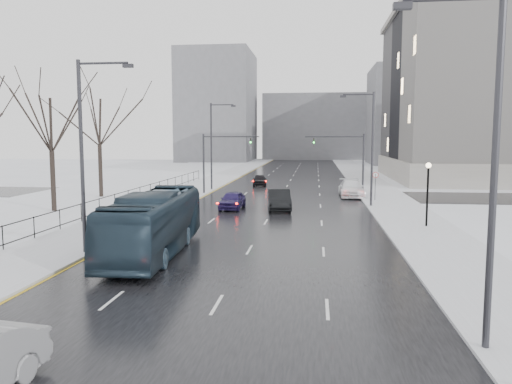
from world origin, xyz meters
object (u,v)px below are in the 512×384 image
at_px(mast_signal_left, 213,156).
at_px(streetlight_l_near, 86,147).
at_px(tree_park_e, 101,198).
at_px(sedan_right_far, 351,188).
at_px(sedan_center_far, 260,180).
at_px(streetlight_l_far, 213,142).
at_px(sedan_center_near, 232,200).
at_px(sedan_right_near, 279,200).
at_px(lamppost_r_mid, 428,185).
at_px(streetlight_r_mid, 370,143).
at_px(streetlight_r_near, 486,155).
at_px(tree_park_d, 54,212).
at_px(mast_signal_right, 353,157).
at_px(bus, 154,223).
at_px(no_uturn_sign, 375,178).

bearing_deg(mast_signal_left, streetlight_l_near, -91.72).
distance_m(tree_park_e, sedan_right_far, 25.65).
bearing_deg(sedan_center_far, streetlight_l_far, -132.61).
bearing_deg(tree_park_e, sedan_center_near, -24.38).
bearing_deg(sedan_right_near, lamppost_r_mid, -41.64).
distance_m(streetlight_l_near, sedan_center_far, 38.78).
bearing_deg(sedan_right_near, sedan_center_far, 93.70).
xyz_separation_m(tree_park_e, sedan_center_near, (14.70, -6.66, 0.80)).
distance_m(lamppost_r_mid, sedan_right_far, 17.97).
xyz_separation_m(streetlight_l_near, sedan_center_near, (4.67, 17.34, -4.82)).
relative_size(streetlight_r_mid, mast_signal_left, 1.54).
bearing_deg(streetlight_r_near, tree_park_d, 137.25).
height_order(mast_signal_right, mast_signal_left, same).
bearing_deg(sedan_right_near, streetlight_l_far, 113.30).
bearing_deg(mast_signal_left, tree_park_d, -126.80).
relative_size(lamppost_r_mid, sedan_center_far, 1.02).
relative_size(tree_park_e, streetlight_l_far, 1.35).
bearing_deg(bus, lamppost_r_mid, 27.76).
bearing_deg(sedan_center_near, streetlight_r_near, -64.48).
distance_m(no_uturn_sign, bus, 27.34).
bearing_deg(mast_signal_right, lamppost_r_mid, -78.46).
bearing_deg(no_uturn_sign, mast_signal_right, 115.11).
xyz_separation_m(streetlight_r_mid, bus, (-12.97, -19.48, -3.95)).
relative_size(tree_park_e, mast_signal_left, 2.08).
height_order(streetlight_r_mid, mast_signal_right, streetlight_r_mid).
height_order(streetlight_r_near, streetlight_l_near, same).
height_order(tree_park_d, streetlight_l_far, streetlight_l_far).
height_order(streetlight_r_near, sedan_center_far, streetlight_r_near).
xyz_separation_m(sedan_right_far, sedan_center_far, (-10.70, 10.75, -0.14)).
relative_size(mast_signal_left, sedan_right_near, 1.24).
bearing_deg(streetlight_r_mid, sedan_center_near, -167.15).
bearing_deg(sedan_right_near, streetlight_l_near, -123.81).
height_order(no_uturn_sign, sedan_center_far, no_uturn_sign).
bearing_deg(no_uturn_sign, streetlight_r_mid, -104.48).
height_order(lamppost_r_mid, sedan_right_far, lamppost_r_mid).
distance_m(streetlight_l_near, sedan_right_near, 19.85).
relative_size(streetlight_l_far, lamppost_r_mid, 2.34).
distance_m(tree_park_e, bus, 27.08).
distance_m(mast_signal_left, sedan_right_far, 14.89).
relative_size(tree_park_d, lamppost_r_mid, 2.92).
height_order(streetlight_l_near, lamppost_r_mid, streetlight_l_near).
distance_m(streetlight_r_mid, lamppost_r_mid, 10.73).
xyz_separation_m(mast_signal_right, sedan_right_near, (-6.83, -10.77, -3.21)).
relative_size(streetlight_l_near, sedan_right_far, 1.69).
bearing_deg(no_uturn_sign, lamppost_r_mid, -82.67).
relative_size(tree_park_d, mast_signal_right, 1.92).
bearing_deg(no_uturn_sign, bus, -120.81).
distance_m(tree_park_d, sedan_right_near, 18.60).
bearing_deg(mast_signal_right, sedan_right_near, -122.36).
height_order(streetlight_r_mid, no_uturn_sign, streetlight_r_mid).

